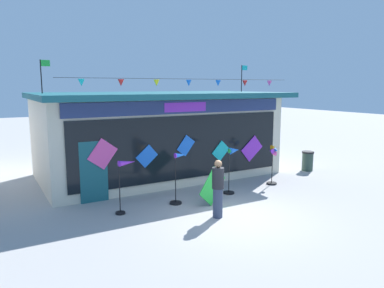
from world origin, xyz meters
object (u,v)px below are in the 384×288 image
(kite_shop_building, at_px, (157,133))
(trash_bin, at_px, (308,161))
(wind_spinner_left, at_px, (178,177))
(person_near_camera, at_px, (218,187))
(display_kite_on_ground, at_px, (213,186))
(wind_spinner_center_right, at_px, (273,160))
(wind_spinner_center_left, at_px, (233,162))
(wind_spinner_far_left, at_px, (125,176))

(kite_shop_building, height_order, trash_bin, kite_shop_building)
(wind_spinner_left, relative_size, trash_bin, 1.90)
(person_near_camera, distance_m, display_kite_on_ground, 1.24)
(wind_spinner_center_right, relative_size, trash_bin, 1.76)
(wind_spinner_left, relative_size, wind_spinner_center_left, 1.01)
(kite_shop_building, distance_m, wind_spinner_center_right, 4.91)
(kite_shop_building, height_order, wind_spinner_left, kite_shop_building)
(kite_shop_building, relative_size, wind_spinner_center_left, 5.95)
(wind_spinner_left, height_order, trash_bin, wind_spinner_left)
(kite_shop_building, distance_m, wind_spinner_far_left, 4.92)
(wind_spinner_left, bearing_deg, trash_bin, 9.58)
(person_near_camera, height_order, trash_bin, person_near_camera)
(wind_spinner_far_left, height_order, wind_spinner_center_right, wind_spinner_far_left)
(wind_spinner_far_left, bearing_deg, wind_spinner_center_left, 1.34)
(wind_spinner_left, bearing_deg, wind_spinner_center_right, 3.23)
(kite_shop_building, xyz_separation_m, wind_spinner_center_left, (1.11, -3.87, -0.65))
(wind_spinner_far_left, distance_m, trash_bin, 9.03)
(wind_spinner_left, bearing_deg, wind_spinner_center_left, 1.95)
(wind_spinner_center_left, bearing_deg, display_kite_on_ground, -152.45)
(wind_spinner_far_left, bearing_deg, person_near_camera, -37.04)
(wind_spinner_center_left, height_order, person_near_camera, person_near_camera)
(display_kite_on_ground, bearing_deg, kite_shop_building, 88.11)
(display_kite_on_ground, bearing_deg, wind_spinner_left, 148.03)
(trash_bin, bearing_deg, wind_spinner_left, -170.42)
(wind_spinner_far_left, distance_m, wind_spinner_center_right, 5.98)
(wind_spinner_far_left, height_order, wind_spinner_left, wind_spinner_left)
(kite_shop_building, xyz_separation_m, wind_spinner_center_right, (3.12, -3.71, -0.80))
(wind_spinner_left, relative_size, display_kite_on_ground, 1.49)
(wind_spinner_center_right, relative_size, person_near_camera, 0.91)
(wind_spinner_far_left, relative_size, wind_spinner_center_right, 1.05)
(wind_spinner_center_right, bearing_deg, trash_bin, 18.21)
(wind_spinner_center_left, bearing_deg, kite_shop_building, 105.99)
(wind_spinner_left, bearing_deg, display_kite_on_ground, -31.97)
(display_kite_on_ground, bearing_deg, wind_spinner_far_left, 168.20)
(wind_spinner_center_left, distance_m, display_kite_on_ground, 1.51)
(wind_spinner_center_left, bearing_deg, wind_spinner_left, -178.05)
(kite_shop_building, bearing_deg, display_kite_on_ground, -91.89)
(trash_bin, bearing_deg, wind_spinner_center_right, -161.79)
(wind_spinner_left, bearing_deg, wind_spinner_far_left, -179.42)
(trash_bin, bearing_deg, kite_shop_building, 155.68)
(wind_spinner_center_right, height_order, trash_bin, wind_spinner_center_right)
(wind_spinner_center_left, bearing_deg, wind_spinner_far_left, -178.66)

